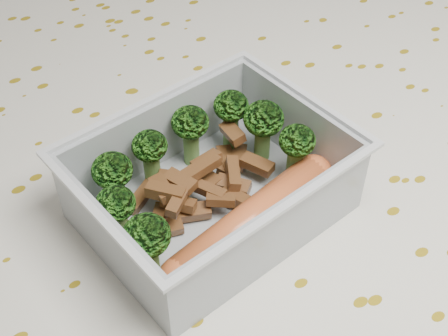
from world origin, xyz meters
TOP-DOWN VIEW (x-y plane):
  - dining_table at (0.00, 0.00)m, footprint 1.40×0.90m
  - tablecloth at (0.00, 0.00)m, footprint 1.46×0.96m
  - lunch_container at (-0.02, -0.02)m, footprint 0.18×0.15m
  - broccoli_florets at (-0.02, 0.00)m, footprint 0.15×0.10m
  - meat_pile at (-0.02, -0.00)m, footprint 0.10×0.06m
  - sausage at (-0.01, -0.05)m, footprint 0.14×0.05m

SIDE VIEW (x-z plane):
  - dining_table at x=0.00m, z-range 0.29..1.04m
  - tablecloth at x=0.00m, z-range 0.62..0.81m
  - meat_pile at x=-0.02m, z-range 0.76..0.79m
  - sausage at x=-0.01m, z-range 0.76..0.79m
  - lunch_container at x=-0.02m, z-range 0.75..0.80m
  - broccoli_florets at x=-0.02m, z-range 0.77..0.81m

